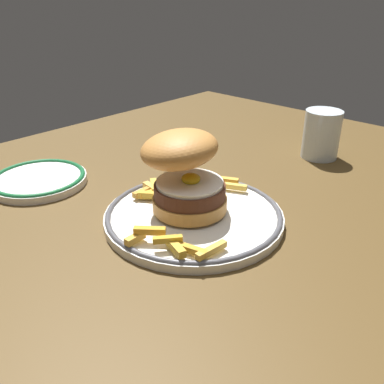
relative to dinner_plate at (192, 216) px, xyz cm
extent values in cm
cube|color=#4F391B|center=(0.38, -1.10, -2.84)|extent=(125.18, 105.46, 4.00)
cylinder|color=white|center=(0.00, 0.00, -0.24)|extent=(25.01, 25.01, 1.20)
torus|color=#4C4C51|center=(0.00, 0.00, 0.36)|extent=(24.61, 24.61, 0.80)
cylinder|color=#BB813C|center=(0.85, 0.78, 1.66)|extent=(10.38, 10.38, 1.80)
cylinder|color=#4A2718|center=(0.85, 0.78, 3.55)|extent=(9.87, 9.87, 1.97)
cylinder|color=white|center=(0.85, 0.78, 4.78)|extent=(9.23, 9.23, 0.50)
ellipsoid|color=yellow|center=(0.79, 0.55, 5.45)|extent=(2.60, 2.60, 1.40)
ellipsoid|color=#BF7E3C|center=(0.14, 2.71, 9.17)|extent=(14.64, 14.85, 6.19)
cube|color=#C28B35|center=(-1.00, 9.01, 1.17)|extent=(3.85, 0.92, 0.81)
cube|color=gold|center=(9.05, 4.82, 1.18)|extent=(2.75, 4.51, 0.84)
cube|color=gold|center=(-8.31, -5.05, 1.26)|extent=(2.14, 3.92, 0.98)
cube|color=gold|center=(10.36, 2.44, 1.23)|extent=(2.70, 4.12, 0.94)
cube|color=gold|center=(1.21, 9.04, 1.26)|extent=(3.22, 3.78, 0.99)
cube|color=#E6AC4B|center=(0.60, 8.34, 1.25)|extent=(1.73, 4.69, 0.96)
cube|color=gold|center=(-1.09, 7.24, 1.22)|extent=(2.97, 3.67, 0.92)
cube|color=gold|center=(-8.43, -3.89, 1.88)|extent=(3.22, 2.79, 0.74)
cube|color=gold|center=(9.56, 0.31, 1.17)|extent=(2.61, 4.29, 0.81)
cube|color=gold|center=(6.31, 3.83, 1.22)|extent=(1.53, 3.19, 0.91)
cube|color=gold|center=(-10.27, -0.07, 1.21)|extent=(2.87, 1.01, 0.89)
cube|color=gold|center=(-7.32, -6.60, 1.17)|extent=(1.78, 4.37, 0.80)
cube|color=gold|center=(-8.77, -0.75, 2.05)|extent=(3.17, 3.53, 0.86)
cube|color=gold|center=(-5.80, -8.47, 1.16)|extent=(4.57, 1.18, 0.80)
cube|color=#EEB150|center=(9.09, 5.03, 1.13)|extent=(0.83, 3.54, 0.74)
cube|color=gold|center=(-0.88, 8.05, 1.14)|extent=(3.15, 1.36, 0.75)
cylinder|color=silver|center=(34.78, -1.50, 3.71)|extent=(6.85, 6.85, 9.09)
cylinder|color=silver|center=(34.78, -1.50, 1.74)|extent=(6.30, 6.30, 5.15)
cylinder|color=white|center=(-8.34, 27.09, -0.24)|extent=(15.61, 15.61, 1.20)
torus|color=#196033|center=(-8.34, 27.09, 0.36)|extent=(15.21, 15.21, 0.80)
camera|label=1|loc=(-36.86, -34.29, 28.69)|focal=38.83mm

